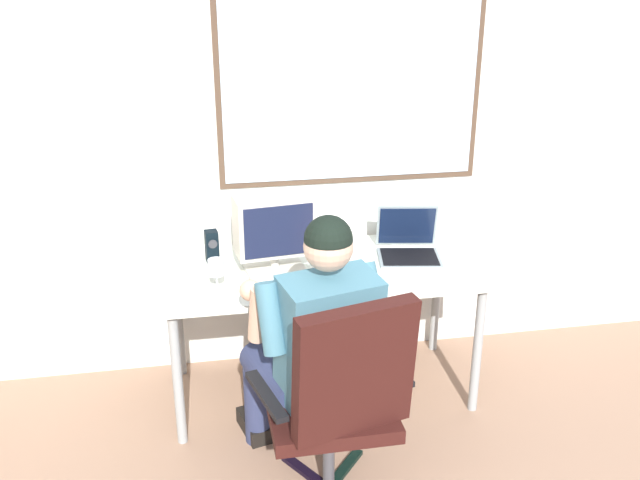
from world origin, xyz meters
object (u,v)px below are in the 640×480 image
Objects in this scene: crt_monitor at (274,227)px; desk_speaker at (212,246)px; coffee_mug at (339,271)px; desk at (321,278)px; wine_glass at (216,270)px; person_seated at (315,342)px; laptop at (408,243)px; office_chair at (341,395)px.

crt_monitor is 0.37m from desk_speaker.
desk is at bearing 104.55° from coffee_mug.
wine_glass is (-0.29, -0.19, -0.11)m from crt_monitor.
person_seated is at bearing -63.39° from desk_speaker.
person_seated reaches higher than wine_glass.
coffee_mug is (0.19, 0.42, 0.12)m from person_seated.
crt_monitor is 0.72m from laptop.
desk_speaker is (-0.39, 0.77, 0.15)m from person_seated.
coffee_mug is (-0.41, -0.25, -0.01)m from laptop.
desk_speaker is (-0.44, 1.02, 0.25)m from office_chair.
wine_glass is (-0.52, -0.20, 0.17)m from desk.
coffee_mug is (0.05, -0.19, 0.12)m from desk.
wine_glass is at bearing -178.99° from coffee_mug.
person_seated is 7.85× the size of wine_glass.
coffee_mug is (0.57, -0.35, -0.03)m from desk_speaker.
office_chair is at bearing -80.13° from crt_monitor.
office_chair is 1.10m from laptop.
person_seated is 11.60× the size of coffee_mug.
desk is 1.59× the size of office_chair.
desk is 0.88m from office_chair.
crt_monitor reaches higher than laptop.
desk is 0.48m from laptop.
crt_monitor is at bearing 99.87° from office_chair.
office_chair is (-0.08, -0.87, -0.10)m from desk.
wine_glass is (-0.44, 0.67, 0.27)m from office_chair.
coffee_mug is at bearing -75.45° from desk.
laptop reaches higher than desk.
office_chair reaches higher than desk.
office_chair reaches higher than wine_glass.
person_seated is 0.87m from desk_speaker.
laptop is (0.46, 0.06, 0.13)m from desk.
crt_monitor reaches higher than wine_glass.
crt_monitor is 2.45× the size of wine_glass.
crt_monitor is 1.07× the size of laptop.
wine_glass is 0.57m from coffee_mug.
desk_speaker is at bearing 91.07° from wine_glass.
desk is 0.37m from crt_monitor.
crt_monitor is at bearing -29.92° from desk_speaker.
desk_speaker is at bearing 148.89° from coffee_mug.
coffee_mug is at bearing 1.01° from wine_glass.
office_chair is 0.84m from wine_glass.
coffee_mug is (0.57, 0.01, -0.06)m from wine_glass.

